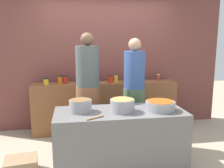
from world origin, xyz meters
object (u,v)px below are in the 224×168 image
object	(u,v)px
preserve_jar_0	(46,81)
preserve_jar_1	(60,80)
preserve_jar_2	(66,80)
preserve_jar_6	(127,80)
cook_with_tongs	(88,97)
cook_in_cap	(134,98)
cooking_pot_left	(81,106)
cooking_pot_center	(122,105)
preserve_jar_5	(116,79)
preserve_jar_8	(158,77)
wooden_spoon	(95,118)
bread_crate	(21,166)
preserve_jar_7	(132,78)
preserve_jar_4	(110,79)
cooking_pot_right	(160,106)
preserve_jar_3	(86,80)

from	to	relation	value
preserve_jar_0	preserve_jar_1	xyz separation A→B (m)	(0.24, 0.08, 0.01)
preserve_jar_0	preserve_jar_1	world-z (taller)	preserve_jar_1
preserve_jar_2	preserve_jar_6	distance (m)	1.12
cook_with_tongs	cook_in_cap	bearing A→B (deg)	0.10
preserve_jar_0	cooking_pot_left	bearing A→B (deg)	-66.54
cooking_pot_left	cooking_pot_center	bearing A→B (deg)	-8.99
preserve_jar_0	preserve_jar_5	bearing A→B (deg)	3.83
preserve_jar_5	cooking_pot_left	world-z (taller)	preserve_jar_5
preserve_jar_0	preserve_jar_5	xyz separation A→B (m)	(1.27, 0.09, -0.00)
preserve_jar_1	preserve_jar_6	world-z (taller)	preserve_jar_1
cooking_pot_left	cook_in_cap	distance (m)	1.11
cook_with_tongs	preserve_jar_2	bearing A→B (deg)	117.07
preserve_jar_8	wooden_spoon	world-z (taller)	preserve_jar_8
preserve_jar_6	cook_with_tongs	size ratio (longest dim) A/B	0.06
preserve_jar_1	preserve_jar_6	xyz separation A→B (m)	(1.22, -0.07, -0.02)
bread_crate	preserve_jar_7	bearing A→B (deg)	37.57
preserve_jar_5	bread_crate	distance (m)	2.21
preserve_jar_4	cooking_pot_right	size ratio (longest dim) A/B	0.38
preserve_jar_6	preserve_jar_7	world-z (taller)	preserve_jar_7
cooking_pot_center	bread_crate	size ratio (longest dim) A/B	0.76
preserve_jar_0	preserve_jar_2	size ratio (longest dim) A/B	0.87
preserve_jar_1	cook_with_tongs	distance (m)	0.86
preserve_jar_5	preserve_jar_0	bearing A→B (deg)	-176.17
cooking_pot_center	cooking_pot_right	bearing A→B (deg)	-2.31
preserve_jar_4	cooking_pot_left	size ratio (longest dim) A/B	0.50
preserve_jar_2	cooking_pot_left	xyz separation A→B (m)	(0.22, -1.37, -0.12)
preserve_jar_4	bread_crate	world-z (taller)	preserve_jar_4
preserve_jar_6	preserve_jar_3	bearing A→B (deg)	176.98
preserve_jar_4	preserve_jar_5	xyz separation A→B (m)	(0.12, 0.09, -0.01)
preserve_jar_3	preserve_jar_8	world-z (taller)	preserve_jar_8
cooking_pot_center	cooking_pot_left	bearing A→B (deg)	171.01
preserve_jar_8	cooking_pot_left	size ratio (longest dim) A/B	0.42
preserve_jar_1	preserve_jar_3	distance (m)	0.47
preserve_jar_6	cooking_pot_center	size ratio (longest dim) A/B	0.34
cooking_pot_center	cook_in_cap	bearing A→B (deg)	65.09
preserve_jar_1	preserve_jar_5	xyz separation A→B (m)	(1.03, 0.01, -0.01)
preserve_jar_7	cook_with_tongs	bearing A→B (deg)	-140.51
preserve_jar_6	preserve_jar_5	bearing A→B (deg)	158.03
preserve_jar_0	cooking_pot_right	bearing A→B (deg)	-41.18
cook_with_tongs	wooden_spoon	bearing A→B (deg)	-88.64
preserve_jar_1	preserve_jar_4	world-z (taller)	same
cooking_pot_left	wooden_spoon	world-z (taller)	cooking_pot_left
wooden_spoon	preserve_jar_7	bearing A→B (deg)	63.15
preserve_jar_5	cook_with_tongs	xyz separation A→B (m)	(-0.57, -0.71, -0.17)
preserve_jar_7	cook_in_cap	bearing A→B (deg)	-100.90
cook_with_tongs	cooking_pot_center	bearing A→B (deg)	-62.45
preserve_jar_8	cooking_pot_left	bearing A→B (deg)	-137.70
preserve_jar_5	cooking_pot_center	distance (m)	1.48
preserve_jar_4	cooking_pot_left	distance (m)	1.42
preserve_jar_5	preserve_jar_7	world-z (taller)	preserve_jar_7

